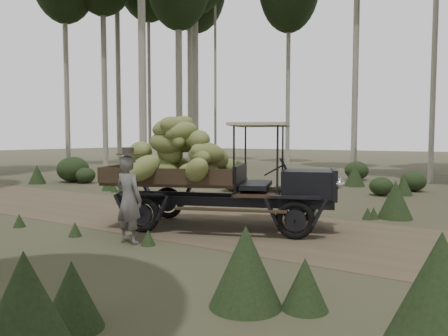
{
  "coord_description": "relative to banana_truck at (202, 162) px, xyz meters",
  "views": [
    {
      "loc": [
        6.87,
        -8.37,
        2.01
      ],
      "look_at": [
        1.66,
        -0.31,
        1.34
      ],
      "focal_mm": 35.0,
      "sensor_mm": 36.0,
      "label": 1
    }
  ],
  "objects": [
    {
      "name": "farmer",
      "position": [
        -0.25,
        -2.02,
        -0.6
      ],
      "size": [
        0.62,
        0.46,
        1.82
      ],
      "rotation": [
        0.0,
        0.0,
        3.12
      ],
      "color": "#5D5955",
      "rests_on": "ground"
    },
    {
      "name": "dirt_track",
      "position": [
        -1.17,
        0.46,
        -1.46
      ],
      "size": [
        70.0,
        4.0,
        0.01
      ],
      "primitive_type": "cube",
      "color": "brown",
      "rests_on": "ground"
    },
    {
      "name": "undergrowth",
      "position": [
        -3.23,
        -0.01,
        -0.93
      ],
      "size": [
        22.97,
        24.07,
        1.4
      ],
      "color": "#233319",
      "rests_on": "ground"
    },
    {
      "name": "banana_truck",
      "position": [
        0.0,
        0.0,
        0.0
      ],
      "size": [
        5.25,
        3.51,
        2.6
      ],
      "rotation": [
        0.0,
        0.0,
        0.37
      ],
      "color": "black",
      "rests_on": "ground"
    },
    {
      "name": "ground",
      "position": [
        -1.17,
        0.46,
        -1.46
      ],
      "size": [
        120.0,
        120.0,
        0.0
      ],
      "primitive_type": "plane",
      "color": "#473D2B",
      "rests_on": "ground"
    }
  ]
}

